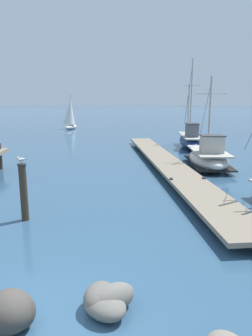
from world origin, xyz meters
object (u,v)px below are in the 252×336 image
(fishing_boat_0, at_px, (209,157))
(perched_seagull, at_px, (22,159))
(shore_rock_far_edge, at_px, (13,311))
(shore_rock_near_left, at_px, (106,300))
(distant_sailboat, at_px, (71,114))
(mooring_piling, at_px, (24,191))
(fishing_boat_2, at_px, (191,139))

(fishing_boat_0, bearing_deg, perched_seagull, -134.76)
(perched_seagull, relative_size, shore_rock_far_edge, 0.24)
(shore_rock_near_left, bearing_deg, shore_rock_far_edge, -163.57)
(perched_seagull, relative_size, distant_sailboat, 0.06)
(mooring_piling, relative_size, shore_rock_far_edge, 1.59)
(fishing_boat_2, xyz_separation_m, mooring_piling, (-9.14, -16.87, 0.33))
(mooring_piling, xyz_separation_m, shore_rock_near_left, (3.16, -4.95, -0.80))
(shore_rock_near_left, distance_m, shore_rock_far_edge, 1.78)
(fishing_boat_2, height_order, shore_rock_near_left, fishing_boat_2)
(fishing_boat_0, bearing_deg, shore_rock_near_left, -111.95)
(fishing_boat_2, relative_size, mooring_piling, 3.69)
(fishing_boat_2, distance_m, distant_sailboat, 21.88)
(mooring_piling, bearing_deg, shore_rock_far_edge, -74.99)
(fishing_boat_0, relative_size, mooring_piling, 2.71)
(fishing_boat_2, height_order, shore_rock_far_edge, fishing_boat_2)
(shore_rock_far_edge, bearing_deg, fishing_boat_0, 63.05)
(fishing_boat_2, bearing_deg, distant_sailboat, 127.75)
(fishing_boat_2, bearing_deg, shore_rock_far_edge, -108.99)
(mooring_piling, bearing_deg, distant_sailboat, 97.06)
(shore_rock_far_edge, height_order, distant_sailboat, distant_sailboat)
(perched_seagull, distance_m, shore_rock_near_left, 6.19)
(fishing_boat_2, bearing_deg, perched_seagull, -118.45)
(perched_seagull, bearing_deg, fishing_boat_2, 61.55)
(shore_rock_near_left, bearing_deg, fishing_boat_2, 74.67)
(fishing_boat_0, xyz_separation_m, shore_rock_near_left, (-5.52, -13.71, -0.40))
(fishing_boat_0, bearing_deg, fishing_boat_2, 86.78)
(fishing_boat_2, height_order, distant_sailboat, fishing_boat_2)
(mooring_piling, relative_size, distant_sailboat, 0.43)
(mooring_piling, distance_m, perched_seagull, 1.13)
(perched_seagull, xyz_separation_m, distant_sailboat, (-4.23, 34.13, -0.11))
(mooring_piling, relative_size, shore_rock_near_left, 1.53)
(mooring_piling, distance_m, shore_rock_far_edge, 5.69)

